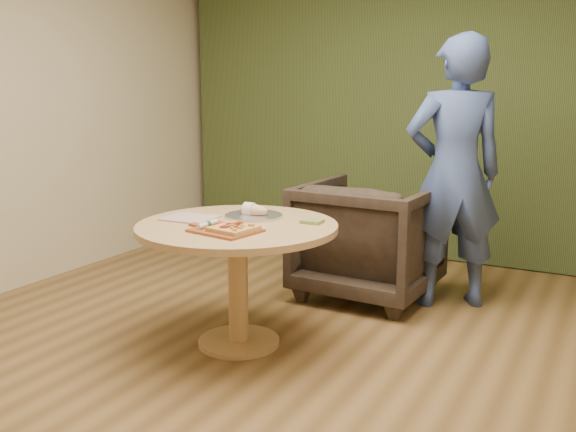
# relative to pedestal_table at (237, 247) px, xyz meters

# --- Properties ---
(room_shell) EXTENTS (5.04, 6.04, 2.84)m
(room_shell) POSITION_rel_pedestal_table_xyz_m (0.40, -0.37, 0.79)
(room_shell) COLOR brown
(room_shell) RESTS_ON ground
(curtain) EXTENTS (4.80, 0.14, 2.78)m
(curtain) POSITION_rel_pedestal_table_xyz_m (0.40, 2.53, 0.79)
(curtain) COLOR #2E3D1B
(curtain) RESTS_ON ground
(pedestal_table) EXTENTS (1.19, 1.19, 0.75)m
(pedestal_table) POSITION_rel_pedestal_table_xyz_m (0.00, 0.00, 0.00)
(pedestal_table) COLOR tan
(pedestal_table) RESTS_ON ground
(pizza_paddle) EXTENTS (0.47, 0.34, 0.01)m
(pizza_paddle) POSITION_rel_pedestal_table_xyz_m (0.05, -0.21, 0.15)
(pizza_paddle) COLOR brown
(pizza_paddle) RESTS_ON pedestal_table
(flatbread_pizza) EXTENTS (0.25, 0.25, 0.04)m
(flatbread_pizza) POSITION_rel_pedestal_table_xyz_m (0.11, -0.21, 0.17)
(flatbread_pizza) COLOR tan
(flatbread_pizza) RESTS_ON pizza_paddle
(cutlery_roll) EXTENTS (0.03, 0.20, 0.03)m
(cutlery_roll) POSITION_rel_pedestal_table_xyz_m (-0.07, -0.20, 0.17)
(cutlery_roll) COLOR beige
(cutlery_roll) RESTS_ON pizza_paddle
(newspaper) EXTENTS (0.31, 0.27, 0.01)m
(newspaper) POSITION_rel_pedestal_table_xyz_m (-0.33, -0.02, 0.15)
(newspaper) COLOR silver
(newspaper) RESTS_ON pedestal_table
(serving_tray) EXTENTS (0.36, 0.36, 0.02)m
(serving_tray) POSITION_rel_pedestal_table_xyz_m (-0.01, 0.21, 0.15)
(serving_tray) COLOR silver
(serving_tray) RESTS_ON pedestal_table
(bread_roll) EXTENTS (0.19, 0.09, 0.09)m
(bread_roll) POSITION_rel_pedestal_table_xyz_m (-0.02, 0.21, 0.18)
(bread_roll) COLOR tan
(bread_roll) RESTS_ON serving_tray
(green_packet) EXTENTS (0.12, 0.10, 0.02)m
(green_packet) POSITION_rel_pedestal_table_xyz_m (0.38, 0.22, 0.15)
(green_packet) COLOR #51612C
(green_packet) RESTS_ON pedestal_table
(armchair) EXTENTS (0.96, 0.91, 0.95)m
(armchair) POSITION_rel_pedestal_table_xyz_m (0.36, 1.23, -0.13)
(armchair) COLOR black
(armchair) RESTS_ON ground
(person_standing) EXTENTS (0.83, 0.75, 1.89)m
(person_standing) POSITION_rel_pedestal_table_xyz_m (0.93, 1.33, 0.34)
(person_standing) COLOR #384D87
(person_standing) RESTS_ON ground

